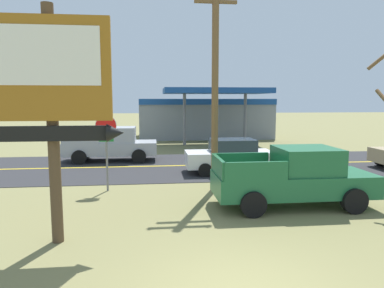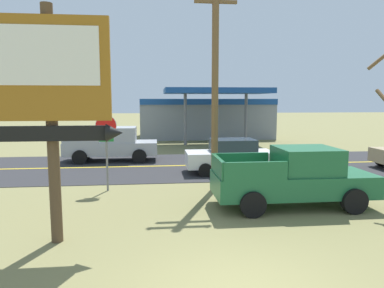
% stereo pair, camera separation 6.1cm
% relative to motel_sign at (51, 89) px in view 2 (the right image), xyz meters
% --- Properties ---
extents(road_asphalt, '(140.00, 8.00, 0.02)m').
position_rel_motel_sign_xyz_m(road_asphalt, '(3.85, 10.04, -3.75)').
color(road_asphalt, '#2B2B2D').
rests_on(road_asphalt, ground).
extents(road_centre_line, '(126.00, 0.20, 0.01)m').
position_rel_motel_sign_xyz_m(road_centre_line, '(3.85, 10.04, -3.74)').
color(road_centre_line, gold).
rests_on(road_centre_line, road_asphalt).
extents(motel_sign, '(3.13, 0.54, 5.74)m').
position_rel_motel_sign_xyz_m(motel_sign, '(0.00, 0.00, 0.00)').
color(motel_sign, brown).
rests_on(motel_sign, ground).
extents(stop_sign, '(0.80, 0.08, 2.95)m').
position_rel_motel_sign_xyz_m(stop_sign, '(0.56, 5.11, -1.73)').
color(stop_sign, slate).
rests_on(stop_sign, ground).
extents(utility_pole, '(1.78, 0.26, 8.43)m').
position_rel_motel_sign_xyz_m(utility_pole, '(4.72, 4.86, 0.73)').
color(utility_pole, brown).
rests_on(utility_pole, ground).
extents(gas_station, '(12.00, 11.50, 4.40)m').
position_rel_motel_sign_xyz_m(gas_station, '(7.23, 24.52, -1.82)').
color(gas_station, gray).
rests_on(gas_station, ground).
extents(pickup_green_parked_on_lawn, '(5.20, 2.24, 1.96)m').
position_rel_motel_sign_xyz_m(pickup_green_parked_on_lawn, '(6.97, 2.40, -2.80)').
color(pickup_green_parked_on_lawn, '#1E6038').
rests_on(pickup_green_parked_on_lawn, ground).
extents(pickup_silver_on_road, '(5.20, 2.24, 1.96)m').
position_rel_motel_sign_xyz_m(pickup_silver_on_road, '(0.01, 12.04, -2.80)').
color(pickup_silver_on_road, '#A8AAAF').
rests_on(pickup_silver_on_road, ground).
extents(car_white_far_lane, '(4.20, 2.00, 1.64)m').
position_rel_motel_sign_xyz_m(car_white_far_lane, '(6.04, 8.04, -2.93)').
color(car_white_far_lane, silver).
rests_on(car_white_far_lane, ground).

